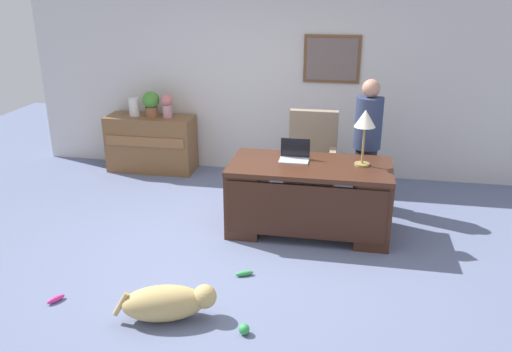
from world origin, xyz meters
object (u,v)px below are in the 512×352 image
(person_standing, at_px, (367,144))
(dog_toy_bone, at_px, (244,273))
(desk_lamp, at_px, (365,122))
(vase_empty, at_px, (134,107))
(armchair, at_px, (311,162))
(credenza, at_px, (152,143))
(laptop, at_px, (295,155))
(desk, at_px, (309,196))
(potted_plant, at_px, (151,103))
(dog_toy_ball, at_px, (244,329))
(dog_lying, at_px, (168,303))
(dog_toy_plush, at_px, (56,299))
(vase_with_flowers, at_px, (167,104))

(person_standing, distance_m, dog_toy_bone, 2.31)
(desk_lamp, height_order, vase_empty, desk_lamp)
(desk_lamp, bearing_deg, armchair, 125.97)
(credenza, xyz_separation_m, laptop, (2.25, -1.46, 0.44))
(person_standing, bearing_deg, laptop, -138.91)
(desk, relative_size, potted_plant, 4.81)
(person_standing, height_order, dog_toy_ball, person_standing)
(person_standing, bearing_deg, potted_plant, 165.43)
(armchair, bearing_deg, desk, -86.55)
(desk, height_order, vase_empty, vase_empty)
(potted_plant, bearing_deg, vase_empty, 180.00)
(credenza, relative_size, dog_toy_ball, 14.21)
(dog_lying, distance_m, potted_plant, 3.80)
(dog_toy_bone, bearing_deg, dog_toy_plush, -154.80)
(armchair, distance_m, laptop, 0.86)
(dog_lying, bearing_deg, potted_plant, 112.45)
(dog_toy_ball, distance_m, dog_toy_plush, 1.71)
(desk, height_order, desk_lamp, desk_lamp)
(dog_lying, relative_size, vase_empty, 3.28)
(desk_lamp, height_order, dog_toy_bone, desk_lamp)
(laptop, bearing_deg, credenza, 146.97)
(person_standing, height_order, desk_lamp, person_standing)
(armchair, bearing_deg, laptop, -99.45)
(vase_empty, height_order, potted_plant, potted_plant)
(vase_empty, xyz_separation_m, dog_toy_ball, (2.33, -3.51, -0.89))
(armchair, relative_size, vase_empty, 4.46)
(credenza, height_order, desk_lamp, desk_lamp)
(armchair, bearing_deg, dog_toy_bone, -102.77)
(vase_empty, bearing_deg, dog_lying, -63.98)
(vase_empty, height_order, dog_toy_ball, vase_empty)
(desk_lamp, bearing_deg, potted_plant, 152.77)
(armchair, height_order, dog_lying, armchair)
(dog_toy_bone, xyz_separation_m, dog_toy_plush, (-1.53, -0.72, 0.00))
(credenza, height_order, armchair, armchair)
(credenza, height_order, dog_toy_ball, credenza)
(armchair, xyz_separation_m, laptop, (-0.13, -0.77, 0.34))
(credenza, height_order, dog_toy_bone, credenza)
(armchair, height_order, vase_empty, armchair)
(person_standing, bearing_deg, armchair, 172.23)
(dog_toy_plush, bearing_deg, dog_lying, -2.71)
(armchair, xyz_separation_m, desk_lamp, (0.60, -0.82, 0.76))
(laptop, height_order, desk_lamp, desk_lamp)
(dog_toy_ball, bearing_deg, credenza, 121.01)
(person_standing, height_order, dog_toy_bone, person_standing)
(dog_toy_bone, height_order, dog_toy_plush, same)
(desk_lamp, bearing_deg, credenza, 153.09)
(desk, distance_m, credenza, 2.91)
(desk_lamp, relative_size, vase_with_flowers, 1.81)
(credenza, height_order, laptop, laptop)
(dog_lying, height_order, dog_toy_ball, dog_lying)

